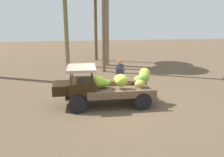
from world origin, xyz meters
name	(u,v)px	position (x,y,z in m)	size (l,w,h in m)	color
ground_plane	(120,106)	(0.00, 0.00, 0.00)	(60.00, 60.00, 0.00)	brown
truck	(103,86)	(0.74, -0.27, 0.89)	(4.51, 1.79, 1.82)	black
farmer	(120,74)	(-0.34, -1.94, 1.03)	(0.53, 0.46, 1.80)	#425E6C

